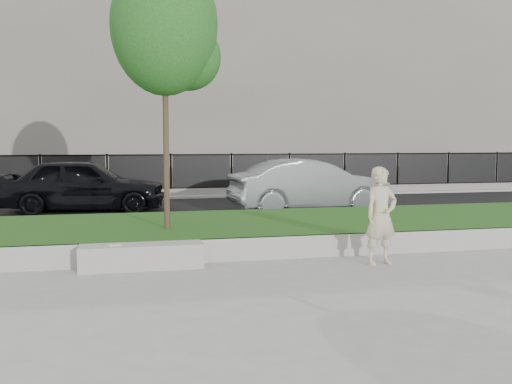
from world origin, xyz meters
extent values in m
plane|color=gray|center=(0.00, 0.00, 0.00)|extent=(90.00, 90.00, 0.00)
cube|color=#0C330F|center=(0.00, 3.00, 0.20)|extent=(34.00, 4.00, 0.40)
cube|color=gray|center=(0.00, 1.04, 0.20)|extent=(34.00, 0.08, 0.40)
cube|color=black|center=(0.00, 8.50, 0.02)|extent=(34.00, 7.00, 0.04)
cube|color=gray|center=(0.00, 13.00, 0.06)|extent=(34.00, 3.00, 0.12)
cube|color=slate|center=(0.00, 12.00, 0.24)|extent=(32.00, 0.30, 0.24)
cube|color=black|center=(0.00, 12.00, 0.87)|extent=(32.00, 0.04, 1.50)
cube|color=black|center=(0.00, 12.00, 1.57)|extent=(32.00, 0.05, 0.05)
cube|color=black|center=(0.00, 12.00, 0.37)|extent=(32.00, 0.05, 0.05)
cube|color=#67645A|center=(0.00, 20.00, 5.00)|extent=(34.00, 10.00, 10.00)
cube|color=gray|center=(-1.92, 0.80, 0.20)|extent=(1.97, 0.49, 0.40)
imported|color=beige|center=(1.99, 0.25, 0.82)|extent=(0.66, 0.49, 1.64)
cube|color=beige|center=(-2.36, 0.76, 0.41)|extent=(0.25, 0.23, 0.02)
cylinder|color=#38281C|center=(-1.40, 2.41, 2.66)|extent=(0.11, 0.11, 4.52)
ellipsoid|color=#204818|center=(-1.40, 2.41, 4.20)|extent=(1.99, 1.99, 2.59)
sphere|color=#204818|center=(-0.95, 2.59, 3.65)|extent=(1.27, 1.27, 1.27)
imported|color=black|center=(-3.32, 8.34, 0.82)|extent=(4.74, 2.35, 1.55)
imported|color=gray|center=(2.98, 7.07, 0.79)|extent=(4.66, 1.91, 1.50)
camera|label=1|loc=(-2.13, -8.48, 2.07)|focal=40.00mm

